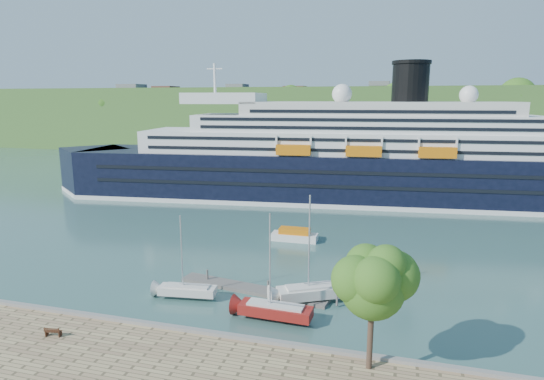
{
  "coord_description": "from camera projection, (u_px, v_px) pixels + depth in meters",
  "views": [
    {
      "loc": [
        17.69,
        -31.88,
        20.07
      ],
      "look_at": [
        0.45,
        30.0,
        7.12
      ],
      "focal_mm": 30.0,
      "sensor_mm": 36.0,
      "label": 1
    }
  ],
  "objects": [
    {
      "name": "sailboat_white_far",
      "position": [
        315.0,
        252.0,
        44.69
      ],
      "size": [
        8.22,
        5.87,
        10.5
      ],
      "primitive_type": null,
      "rotation": [
        0.0,
        0.0,
        0.5
      ],
      "color": "silver",
      "rests_on": "ground"
    },
    {
      "name": "sailboat_white_near",
      "position": [
        186.0,
        260.0,
        45.68
      ],
      "size": [
        6.64,
        2.64,
        8.34
      ],
      "primitive_type": null,
      "rotation": [
        0.0,
        0.0,
        0.13
      ],
      "color": "silver",
      "rests_on": "ground"
    },
    {
      "name": "far_hillside",
      "position": [
        352.0,
        120.0,
        173.28
      ],
      "size": [
        400.0,
        50.0,
        24.0
      ],
      "primitive_type": "cube",
      "color": "#3F6327",
      "rests_on": "ground"
    },
    {
      "name": "tender_launch",
      "position": [
        295.0,
        234.0,
        65.22
      ],
      "size": [
        6.66,
        2.35,
        1.83
      ],
      "primitive_type": null,
      "rotation": [
        0.0,
        0.0,
        0.01
      ],
      "color": "orange",
      "rests_on": "ground"
    },
    {
      "name": "ground",
      "position": [
        173.0,
        338.0,
        38.73
      ],
      "size": [
        400.0,
        400.0,
        0.0
      ],
      "primitive_type": "plane",
      "color": "#325958",
      "rests_on": "ground"
    },
    {
      "name": "sailboat_red",
      "position": [
        275.0,
        271.0,
        40.88
      ],
      "size": [
        7.57,
        2.38,
        9.68
      ],
      "primitive_type": null,
      "rotation": [
        0.0,
        0.0,
        -0.04
      ],
      "color": "maroon",
      "rests_on": "ground"
    },
    {
      "name": "promenade_tree",
      "position": [
        372.0,
        302.0,
        31.77
      ],
      "size": [
        6.12,
        6.12,
        10.13
      ],
      "primitive_type": null,
      "color": "#2C691B",
      "rests_on": "promenade"
    },
    {
      "name": "park_bench",
      "position": [
        53.0,
        331.0,
        37.06
      ],
      "size": [
        1.46,
        0.81,
        0.89
      ],
      "primitive_type": null,
      "rotation": [
        0.0,
        0.0,
        0.18
      ],
      "color": "#432413",
      "rests_on": "promenade"
    },
    {
      "name": "quay_coping",
      "position": [
        171.0,
        327.0,
        38.31
      ],
      "size": [
        220.0,
        0.5,
        0.3
      ],
      "primitive_type": "cube",
      "color": "slate",
      "rests_on": "promenade"
    },
    {
      "name": "floating_pontoon",
      "position": [
        252.0,
        289.0,
        48.22
      ],
      "size": [
        16.86,
        4.63,
        0.37
      ],
      "primitive_type": null,
      "rotation": [
        0.0,
        0.0,
        -0.16
      ],
      "color": "#67625C",
      "rests_on": "ground"
    },
    {
      "name": "cruise_ship",
      "position": [
        341.0,
        132.0,
        89.35
      ],
      "size": [
        121.89,
        30.61,
        27.1
      ],
      "primitive_type": null,
      "rotation": [
        0.0,
        0.0,
        0.11
      ],
      "color": "black",
      "rests_on": "ground"
    }
  ]
}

